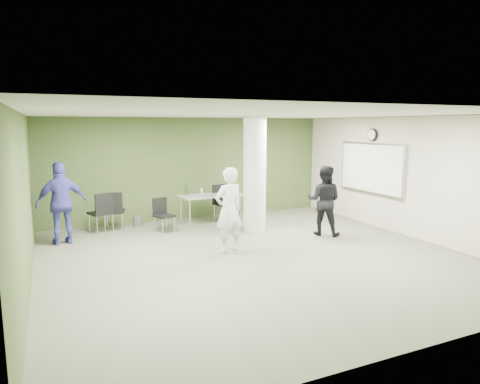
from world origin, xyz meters
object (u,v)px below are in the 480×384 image
chair_back_left (113,208)px  man_black (324,200)px  folding_table (210,196)px  woman_white (229,210)px  man_blue (62,203)px

chair_back_left → man_black: bearing=166.5°
man_black → chair_back_left: bearing=15.7°
folding_table → man_black: 3.04m
woman_white → man_blue: bearing=-45.9°
folding_table → chair_back_left: size_ratio=1.72×
woman_white → man_blue: size_ratio=0.97×
woman_white → man_blue: (-3.09, 2.06, 0.03)m
chair_back_left → man_blue: (-1.18, -0.69, 0.33)m
folding_table → man_blue: (-3.64, -0.54, 0.18)m
chair_back_left → woman_white: size_ratio=0.56×
folding_table → chair_back_left: 2.48m
man_black → woman_white: bearing=51.4°
woman_white → folding_table: bearing=-114.3°
woman_white → man_blue: 3.71m
folding_table → woman_white: 2.66m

